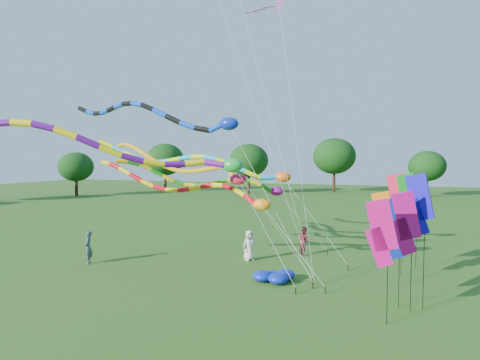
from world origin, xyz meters
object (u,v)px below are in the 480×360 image
(person_b, at_px, (88,247))
(person_c, at_px, (304,241))
(person_a, at_px, (249,245))
(blue_nylon_heap, at_px, (274,276))
(tube_kite_red, at_px, (198,189))
(tube_kite_orange, at_px, (183,164))

(person_b, xyz_separation_m, person_c, (11.04, 6.29, -0.06))
(person_a, relative_size, person_c, 1.00)
(person_b, relative_size, person_c, 1.07)
(blue_nylon_heap, height_order, person_c, person_c)
(person_c, bearing_deg, person_b, 81.64)
(tube_kite_red, bearing_deg, person_b, -163.85)
(person_a, bearing_deg, tube_kite_red, -164.24)
(person_c, bearing_deg, person_a, 93.48)
(tube_kite_red, distance_m, person_c, 7.99)
(tube_kite_orange, height_order, person_a, tube_kite_orange)
(tube_kite_orange, xyz_separation_m, person_a, (3.41, 1.70, -4.74))
(person_a, bearing_deg, person_b, 159.93)
(tube_kite_red, height_order, person_b, tube_kite_red)
(person_a, distance_m, person_c, 3.68)
(tube_kite_orange, xyz_separation_m, person_c, (6.16, 4.14, -4.74))
(tube_kite_red, relative_size, person_b, 7.02)
(person_b, distance_m, person_c, 12.71)
(person_a, height_order, person_c, person_a)
(person_b, bearing_deg, tube_kite_orange, 82.89)
(blue_nylon_heap, bearing_deg, person_c, 86.51)
(tube_kite_orange, height_order, blue_nylon_heap, tube_kite_orange)
(tube_kite_red, distance_m, tube_kite_orange, 2.53)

